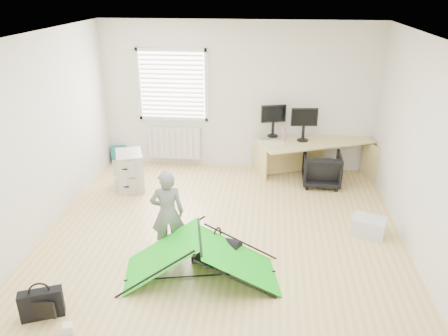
# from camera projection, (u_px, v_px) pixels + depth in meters

# --- Properties ---
(ground) EXTENTS (5.50, 5.50, 0.00)m
(ground) POSITION_uv_depth(u_px,v_px,m) (221.00, 243.00, 5.95)
(ground) COLOR #D7B672
(ground) RESTS_ON ground
(back_wall) EXTENTS (5.00, 0.02, 2.70)m
(back_wall) POSITION_uv_depth(u_px,v_px,m) (238.00, 97.00, 7.93)
(back_wall) COLOR silver
(back_wall) RESTS_ON ground
(window) EXTENTS (1.20, 0.06, 1.20)m
(window) POSITION_uv_depth(u_px,v_px,m) (172.00, 85.00, 7.94)
(window) COLOR silver
(window) RESTS_ON back_wall
(radiator) EXTENTS (1.00, 0.12, 0.60)m
(radiator) POSITION_uv_depth(u_px,v_px,m) (175.00, 143.00, 8.33)
(radiator) COLOR silver
(radiator) RESTS_ON back_wall
(desk) EXTENTS (2.11, 1.38, 0.69)m
(desk) POSITION_uv_depth(u_px,v_px,m) (315.00, 159.00, 7.85)
(desk) COLOR tan
(desk) RESTS_ON ground
(filing_cabinet) EXTENTS (0.59, 0.67, 0.65)m
(filing_cabinet) POSITION_uv_depth(u_px,v_px,m) (130.00, 171.00, 7.41)
(filing_cabinet) COLOR #AAADAF
(filing_cabinet) RESTS_ON ground
(monitor_left) EXTENTS (0.46, 0.22, 0.43)m
(monitor_left) POSITION_uv_depth(u_px,v_px,m) (273.00, 125.00, 7.87)
(monitor_left) COLOR black
(monitor_left) RESTS_ON desk
(monitor_right) EXTENTS (0.47, 0.15, 0.44)m
(monitor_right) POSITION_uv_depth(u_px,v_px,m) (303.00, 129.00, 7.65)
(monitor_right) COLOR black
(monitor_right) RESTS_ON desk
(keyboard) EXTENTS (0.45, 0.21, 0.02)m
(keyboard) POSITION_uv_depth(u_px,v_px,m) (272.00, 143.00, 7.61)
(keyboard) COLOR beige
(keyboard) RESTS_ON desk
(thermos) EXTENTS (0.08, 0.08, 0.22)m
(thermos) POSITION_uv_depth(u_px,v_px,m) (284.00, 134.00, 7.71)
(thermos) COLOR #B1636D
(thermos) RESTS_ON desk
(office_chair) EXTENTS (0.64, 0.66, 0.59)m
(office_chair) POSITION_uv_depth(u_px,v_px,m) (321.00, 169.00, 7.57)
(office_chair) COLOR black
(office_chair) RESTS_ON ground
(person) EXTENTS (0.48, 0.37, 1.17)m
(person) POSITION_uv_depth(u_px,v_px,m) (167.00, 213.00, 5.54)
(person) COLOR slate
(person) RESTS_ON ground
(kite) EXTENTS (1.96, 1.16, 0.57)m
(kite) POSITION_uv_depth(u_px,v_px,m) (200.00, 257.00, 5.17)
(kite) COLOR #13CB19
(kite) RESTS_ON ground
(storage_crate) EXTENTS (0.54, 0.46, 0.25)m
(storage_crate) POSITION_uv_depth(u_px,v_px,m) (369.00, 226.00, 6.12)
(storage_crate) COLOR silver
(storage_crate) RESTS_ON ground
(tote_bag) EXTENTS (0.31, 0.19, 0.34)m
(tote_bag) POSITION_uv_depth(u_px,v_px,m) (119.00, 155.00, 8.53)
(tote_bag) COLOR #1C707B
(tote_bag) RESTS_ON ground
(laptop_bag) EXTENTS (0.45, 0.29, 0.33)m
(laptop_bag) POSITION_uv_depth(u_px,v_px,m) (42.00, 304.00, 4.59)
(laptop_bag) COLOR black
(laptop_bag) RESTS_ON ground
(white_box) EXTENTS (0.13, 0.13, 0.10)m
(white_box) POSITION_uv_depth(u_px,v_px,m) (68.00, 329.00, 4.43)
(white_box) COLOR silver
(white_box) RESTS_ON ground
(duffel_bag) EXTENTS (0.64, 0.44, 0.25)m
(duffel_bag) POSITION_uv_depth(u_px,v_px,m) (217.00, 253.00, 5.52)
(duffel_bag) COLOR black
(duffel_bag) RESTS_ON ground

